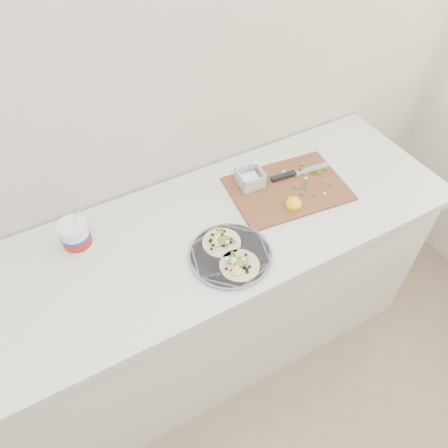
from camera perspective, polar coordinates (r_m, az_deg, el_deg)
counter at (r=1.96m, az=-8.05°, el=-11.70°), size 2.44×0.66×0.90m
taco_plate at (r=1.54m, az=0.84°, el=-3.88°), size 0.30×0.30×0.04m
tub at (r=1.61m, az=-18.79°, el=-1.28°), size 0.10×0.10×0.23m
cutboard at (r=1.80m, az=7.94°, el=5.04°), size 0.50×0.37×0.07m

